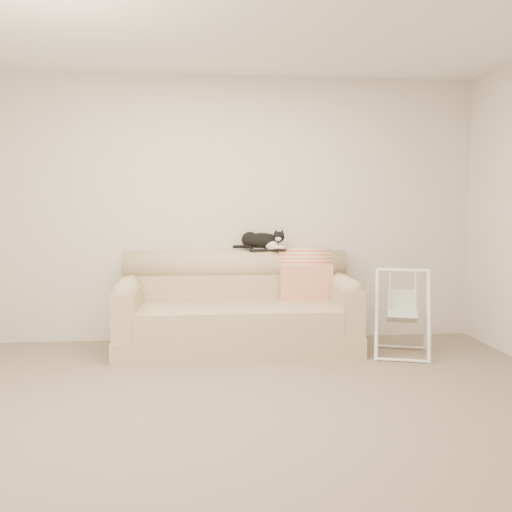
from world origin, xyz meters
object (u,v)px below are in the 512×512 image
Objects in this scene: sofa at (237,311)px; tuxedo_cat at (262,240)px; remote_a at (259,250)px; baby_swing at (402,312)px; remote_b at (277,250)px.

tuxedo_cat is at bearing 45.37° from sofa.
remote_a is at bearing -127.99° from tuxedo_cat.
remote_b is at bearing 149.62° from baby_swing.
remote_b is at bearing -20.41° from tuxedo_cat.
remote_b is at bearing -2.85° from remote_a.
sofa is 2.79× the size of baby_swing.
sofa is at bearing -152.96° from remote_b.
remote_b is 1.32m from baby_swing.
sofa is at bearing 164.40° from baby_swing.
tuxedo_cat reaches higher than remote_b.
remote_a is 0.36× the size of tuxedo_cat.
remote_a reaches higher than baby_swing.
remote_b is 0.18m from tuxedo_cat.
remote_a is at bearing 153.15° from baby_swing.
tuxedo_cat reaches higher than remote_a.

